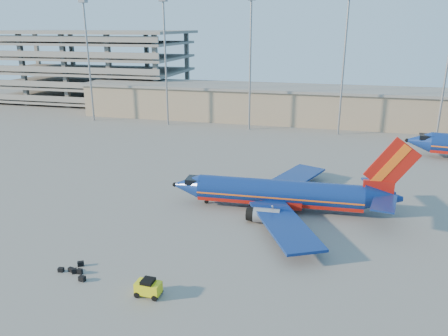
# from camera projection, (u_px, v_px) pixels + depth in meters

# --- Properties ---
(ground) EXTENTS (220.00, 220.00, 0.00)m
(ground) POSITION_uv_depth(u_px,v_px,m) (218.00, 208.00, 57.59)
(ground) COLOR slate
(ground) RESTS_ON ground
(terminal_building) EXTENTS (122.00, 16.00, 8.50)m
(terminal_building) POSITION_uv_depth(u_px,v_px,m) (319.00, 105.00, 107.27)
(terminal_building) COLOR gray
(terminal_building) RESTS_ON ground
(parking_garage) EXTENTS (62.00, 32.00, 21.40)m
(parking_garage) POSITION_uv_depth(u_px,v_px,m) (89.00, 63.00, 136.73)
(parking_garage) COLOR slate
(parking_garage) RESTS_ON ground
(light_mast_row) EXTENTS (101.60, 1.60, 28.65)m
(light_mast_row) POSITION_uv_depth(u_px,v_px,m) (296.00, 52.00, 93.28)
(light_mast_row) COLOR gray
(light_mast_row) RESTS_ON ground
(aircraft_main) EXTENTS (30.93, 29.72, 10.47)m
(aircraft_main) POSITION_uv_depth(u_px,v_px,m) (285.00, 194.00, 56.35)
(aircraft_main) COLOR navy
(aircraft_main) RESTS_ON ground
(baggage_tug) EXTENTS (2.30, 1.44, 1.62)m
(baggage_tug) POSITION_uv_depth(u_px,v_px,m) (148.00, 287.00, 38.65)
(baggage_tug) COLOR yellow
(baggage_tug) RESTS_ON ground
(luggage_pile) EXTENTS (3.52, 2.91, 0.54)m
(luggage_pile) POSITION_uv_depth(u_px,v_px,m) (75.00, 271.00, 42.36)
(luggage_pile) COLOR black
(luggage_pile) RESTS_ON ground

